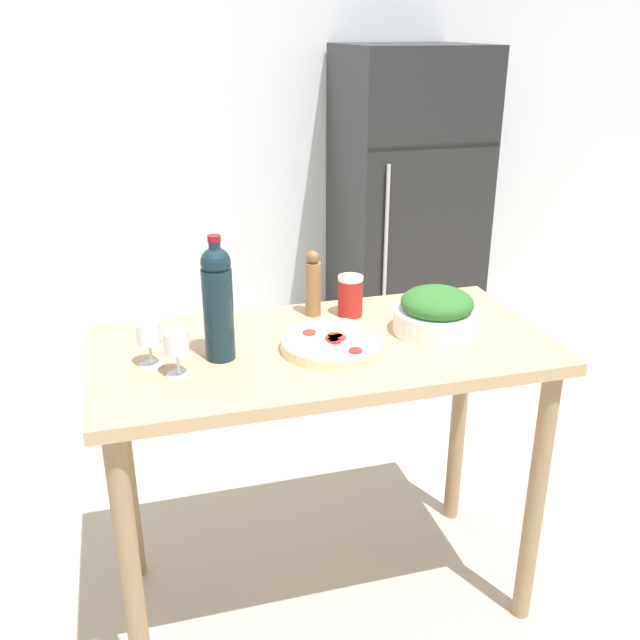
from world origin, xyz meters
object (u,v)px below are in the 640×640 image
at_px(refrigerator, 405,203).
at_px(homemade_pizza, 332,342).
at_px(wine_glass_far, 149,336).
at_px(pepper_mill, 313,284).
at_px(salt_canister, 350,296).
at_px(wine_glass_near, 177,345).
at_px(wine_bottle, 218,301).
at_px(salad_bowl, 437,312).

bearing_deg(refrigerator, homemade_pizza, -117.49).
height_order(refrigerator, wine_glass_far, refrigerator).
relative_size(pepper_mill, homemade_pizza, 0.72).
relative_size(wine_glass_far, pepper_mill, 0.59).
bearing_deg(salt_canister, wine_glass_near, -153.61).
height_order(wine_bottle, wine_glass_near, wine_bottle).
bearing_deg(wine_bottle, wine_glass_near, -147.20).
xyz_separation_m(refrigerator, pepper_mill, (-0.99, -1.66, 0.18)).
xyz_separation_m(wine_bottle, pepper_mill, (0.32, 0.23, -0.07)).
bearing_deg(salad_bowl, pepper_mill, 143.94).
bearing_deg(wine_glass_near, salt_canister, 26.39).
bearing_deg(homemade_pizza, wine_glass_near, -173.33).
height_order(homemade_pizza, salt_canister, salt_canister).
bearing_deg(salad_bowl, refrigerator, 70.44).
relative_size(wine_glass_near, wine_glass_far, 1.00).
height_order(wine_glass_far, pepper_mill, pepper_mill).
distance_m(salad_bowl, homemade_pizza, 0.33).
relative_size(wine_glass_near, salt_canister, 0.96).
bearing_deg(wine_glass_near, homemade_pizza, 6.67).
height_order(wine_glass_far, salad_bowl, salad_bowl).
bearing_deg(refrigerator, wine_glass_near, -125.95).
distance_m(wine_glass_far, salt_canister, 0.65).
relative_size(wine_bottle, wine_glass_near, 2.79).
xyz_separation_m(wine_glass_far, salt_canister, (0.62, 0.20, -0.02)).
height_order(refrigerator, salt_canister, refrigerator).
distance_m(pepper_mill, salt_canister, 0.12).
height_order(wine_bottle, homemade_pizza, wine_bottle).
height_order(refrigerator, salad_bowl, refrigerator).
distance_m(salad_bowl, salt_canister, 0.28).
distance_m(wine_bottle, pepper_mill, 0.41).
xyz_separation_m(wine_glass_near, salad_bowl, (0.76, 0.08, -0.02)).
relative_size(wine_bottle, salt_canister, 2.68).
height_order(pepper_mill, salt_canister, pepper_mill).
distance_m(wine_glass_near, salt_canister, 0.62).
bearing_deg(homemade_pizza, wine_bottle, 174.92).
relative_size(wine_glass_near, pepper_mill, 0.59).
bearing_deg(salt_canister, wine_bottle, -155.53).
bearing_deg(salt_canister, homemade_pizza, -119.00).
relative_size(wine_bottle, pepper_mill, 1.65).
xyz_separation_m(refrigerator, wine_glass_far, (-1.50, -1.90, 0.17)).
relative_size(pepper_mill, salt_canister, 1.63).
bearing_deg(refrigerator, wine_bottle, -124.65).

